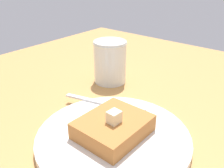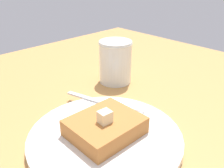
# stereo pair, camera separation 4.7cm
# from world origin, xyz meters

# --- Properties ---
(table_surface) EXTENTS (1.12, 1.12, 0.02)m
(table_surface) POSITION_xyz_m (0.00, 0.00, 0.01)
(table_surface) COLOR #BB8447
(table_surface) RESTS_ON ground
(plate) EXTENTS (0.24, 0.24, 0.01)m
(plate) POSITION_xyz_m (-0.04, 0.00, 0.03)
(plate) COLOR silver
(plate) RESTS_ON table_surface
(toast_slice_center) EXTENTS (0.09, 0.10, 0.03)m
(toast_slice_center) POSITION_xyz_m (-0.04, 0.00, 0.05)
(toast_slice_center) COLOR #AF6C32
(toast_slice_center) RESTS_ON plate
(butter_pat_primary) EXTENTS (0.02, 0.02, 0.02)m
(butter_pat_primary) POSITION_xyz_m (-0.03, -0.01, 0.07)
(butter_pat_primary) COLOR beige
(butter_pat_primary) RESTS_ON toast_slice_center
(fork) EXTENTS (0.16, 0.06, 0.00)m
(fork) POSITION_xyz_m (-0.10, 0.06, 0.04)
(fork) COLOR silver
(fork) RESTS_ON plate
(syrup_jar) EXTENTS (0.07, 0.07, 0.10)m
(syrup_jar) POSITION_xyz_m (-0.18, 0.17, 0.06)
(syrup_jar) COLOR #5C2D0D
(syrup_jar) RESTS_ON table_surface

